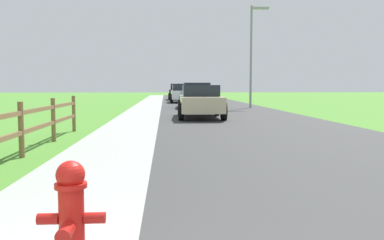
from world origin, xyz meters
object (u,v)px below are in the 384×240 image
object	(u,v)px
parked_car_blue	(196,95)
parked_car_black	(179,92)
parked_car_white	(182,93)
street_lamp	(253,48)
parked_suv_beige	(200,101)
fire_hydrant	(71,219)

from	to	relation	value
parked_car_blue	parked_car_black	distance (m)	15.66
parked_car_white	street_lamp	size ratio (longest dim) A/B	0.73
parked_car_blue	street_lamp	xyz separation A→B (m)	(3.66, -0.26, 3.04)
parked_suv_beige	parked_car_blue	distance (m)	8.12
parked_car_blue	parked_car_white	size ratio (longest dim) A/B	0.92
parked_suv_beige	parked_car_blue	bearing A→B (deg)	87.05
street_lamp	fire_hydrant	bearing A→B (deg)	-105.45
fire_hydrant	parked_car_black	distance (m)	38.92
fire_hydrant	parked_suv_beige	xyz separation A→B (m)	(2.27, 15.09, 0.28)
parked_suv_beige	parked_car_black	bearing A→B (deg)	90.34
parked_suv_beige	street_lamp	size ratio (longest dim) A/B	0.68
parked_car_white	street_lamp	xyz separation A→B (m)	(4.18, -8.85, 3.09)
parked_car_blue	parked_car_white	distance (m)	8.60
parked_suv_beige	parked_car_blue	world-z (taller)	parked_car_blue
parked_car_blue	street_lamp	world-z (taller)	street_lamp
parked_car_black	street_lamp	xyz separation A→B (m)	(4.21, -15.92, 3.03)
parked_car_black	street_lamp	distance (m)	16.74
street_lamp	parked_car_black	bearing A→B (deg)	104.82
parked_suv_beige	parked_car_white	world-z (taller)	parked_car_white
parked_suv_beige	street_lamp	world-z (taller)	street_lamp
parked_car_white	street_lamp	world-z (taller)	street_lamp
street_lamp	parked_car_white	bearing A→B (deg)	115.30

